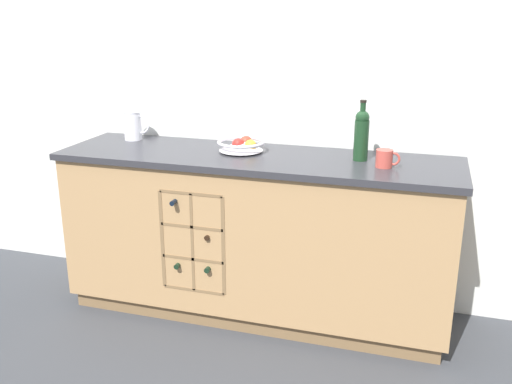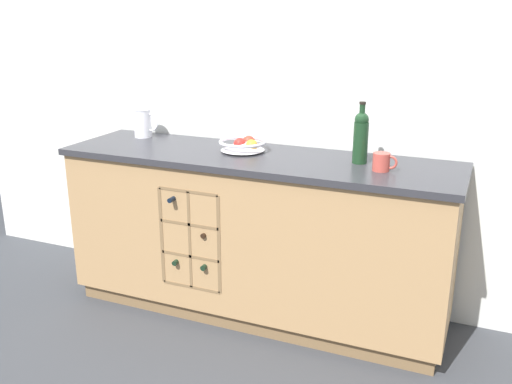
# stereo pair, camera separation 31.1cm
# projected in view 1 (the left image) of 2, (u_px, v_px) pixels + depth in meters

# --- Properties ---
(ground_plane) EXTENTS (14.00, 14.00, 0.00)m
(ground_plane) POSITION_uv_depth(u_px,v_px,m) (256.00, 310.00, 3.34)
(ground_plane) COLOR #383A3F
(back_wall) EXTENTS (4.53, 0.06, 2.55)m
(back_wall) POSITION_uv_depth(u_px,v_px,m) (274.00, 84.00, 3.27)
(back_wall) COLOR silver
(back_wall) RESTS_ON ground_plane
(kitchen_island) EXTENTS (2.17, 0.62, 0.94)m
(kitchen_island) POSITION_uv_depth(u_px,v_px,m) (255.00, 235.00, 3.19)
(kitchen_island) COLOR brown
(kitchen_island) RESTS_ON ground_plane
(fruit_bowl) EXTENTS (0.26, 0.26, 0.08)m
(fruit_bowl) POSITION_uv_depth(u_px,v_px,m) (242.00, 145.00, 3.12)
(fruit_bowl) COLOR silver
(fruit_bowl) RESTS_ON kitchen_island
(white_pitcher) EXTENTS (0.17, 0.11, 0.17)m
(white_pitcher) POSITION_uv_depth(u_px,v_px,m) (133.00, 125.00, 3.40)
(white_pitcher) COLOR white
(white_pitcher) RESTS_ON kitchen_island
(ceramic_mug) EXTENTS (0.12, 0.08, 0.09)m
(ceramic_mug) POSITION_uv_depth(u_px,v_px,m) (385.00, 159.00, 2.81)
(ceramic_mug) COLOR #B7473D
(ceramic_mug) RESTS_ON kitchen_island
(standing_wine_bottle) EXTENTS (0.08, 0.08, 0.31)m
(standing_wine_bottle) POSITION_uv_depth(u_px,v_px,m) (362.00, 134.00, 2.92)
(standing_wine_bottle) COLOR #19381E
(standing_wine_bottle) RESTS_ON kitchen_island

